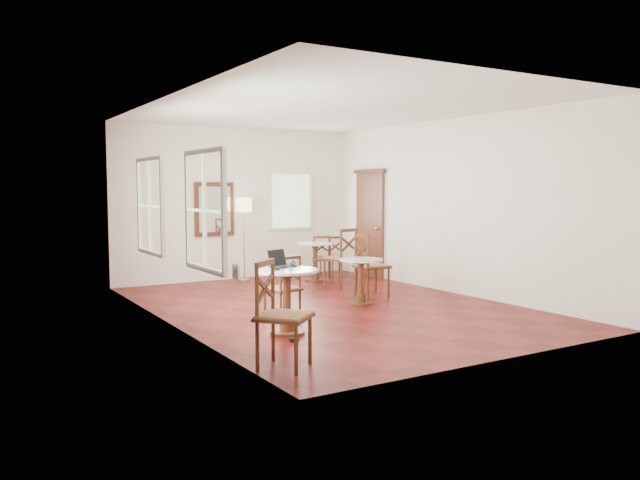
# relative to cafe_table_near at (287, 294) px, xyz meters

# --- Properties ---
(ground) EXTENTS (7.00, 7.00, 0.00)m
(ground) POSITION_rel_cafe_table_near_xyz_m (1.44, 1.30, -0.50)
(ground) COLOR #5A100F
(ground) RESTS_ON ground
(room_shell) EXTENTS (5.02, 7.02, 3.01)m
(room_shell) POSITION_rel_cafe_table_near_xyz_m (1.38, 1.57, 1.39)
(room_shell) COLOR white
(room_shell) RESTS_ON ground
(cafe_table_near) EXTENTS (0.77, 0.77, 0.81)m
(cafe_table_near) POSITION_rel_cafe_table_near_xyz_m (0.00, 0.00, 0.00)
(cafe_table_near) COLOR #4C2713
(cafe_table_near) RESTS_ON ground
(cafe_table_mid) EXTENTS (0.68, 0.68, 0.72)m
(cafe_table_mid) POSITION_rel_cafe_table_near_xyz_m (1.93, 1.18, -0.06)
(cafe_table_mid) COLOR #4C2713
(cafe_table_mid) RESTS_ON ground
(cafe_table_back) EXTENTS (0.71, 0.71, 0.75)m
(cafe_table_back) POSITION_rel_cafe_table_near_xyz_m (2.58, 3.67, -0.04)
(cafe_table_back) COLOR #4C2713
(cafe_table_back) RESTS_ON ground
(chair_near_a) EXTENTS (0.49, 0.49, 0.90)m
(chair_near_a) POSITION_rel_cafe_table_near_xyz_m (0.33, 0.72, -0.05)
(chair_near_a) COLOR #4C2713
(chair_near_a) RESTS_ON ground
(chair_near_b) EXTENTS (0.70, 0.70, 1.08)m
(chair_near_b) POSITION_rel_cafe_table_near_xyz_m (-0.74, -1.26, 0.04)
(chair_near_b) COLOR #4C2713
(chair_near_b) RESTS_ON ground
(chair_mid_a) EXTENTS (0.61, 0.61, 1.08)m
(chair_mid_a) POSITION_rel_cafe_table_near_xyz_m (2.60, 2.76, 0.04)
(chair_mid_a) COLOR #4C2713
(chair_mid_a) RESTS_ON ground
(chair_mid_b) EXTENTS (0.52, 0.52, 1.06)m
(chair_mid_b) POSITION_rel_cafe_table_near_xyz_m (2.44, 1.64, 0.03)
(chair_mid_b) COLOR #4C2713
(chair_mid_b) RESTS_ON ground
(chair_back_a) EXTENTS (0.39, 0.39, 0.82)m
(chair_back_a) POSITION_rel_cafe_table_near_xyz_m (3.29, 4.20, -0.10)
(chair_back_a) COLOR #4C2713
(chair_back_a) RESTS_ON ground
(chair_back_b) EXTENTS (0.52, 0.52, 0.86)m
(chair_back_b) POSITION_rel_cafe_table_near_xyz_m (2.79, 3.71, -0.07)
(chair_back_b) COLOR #4C2713
(chair_back_b) RESTS_ON ground
(floor_lamp) EXTENTS (0.32, 0.32, 1.63)m
(floor_lamp) POSITION_rel_cafe_table_near_xyz_m (1.43, 4.45, 0.88)
(floor_lamp) COLOR #BF8C3F
(floor_lamp) RESTS_ON ground
(laptop) EXTENTS (0.37, 0.34, 0.21)m
(laptop) POSITION_rel_cafe_table_near_xyz_m (0.04, 0.25, 0.36)
(laptop) COLOR black
(laptop) RESTS_ON cafe_table_near
(mouse) EXTENTS (0.10, 0.08, 0.03)m
(mouse) POSITION_rel_cafe_table_near_xyz_m (-0.16, -0.03, 0.33)
(mouse) COLOR black
(mouse) RESTS_ON cafe_table_near
(navy_mug) EXTENTS (0.11, 0.07, 0.08)m
(navy_mug) POSITION_rel_cafe_table_near_xyz_m (0.16, 0.19, 0.35)
(navy_mug) COLOR #0F1433
(navy_mug) RESTS_ON cafe_table_near
(water_glass) EXTENTS (0.06, 0.06, 0.09)m
(water_glass) POSITION_rel_cafe_table_near_xyz_m (0.02, -0.05, 0.36)
(water_glass) COLOR white
(water_glass) RESTS_ON cafe_table_near
(power_adapter) EXTENTS (0.11, 0.06, 0.04)m
(power_adapter) POSITION_rel_cafe_table_near_xyz_m (-0.11, -0.37, -0.48)
(power_adapter) COLOR black
(power_adapter) RESTS_ON ground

